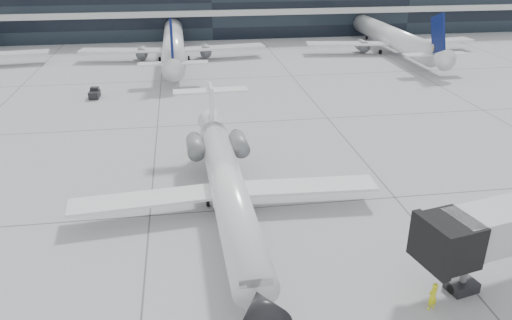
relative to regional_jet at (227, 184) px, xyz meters
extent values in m
plane|color=#97979A|center=(3.93, 0.20, -2.35)|extent=(220.00, 220.00, 0.00)
cube|color=black|center=(3.93, 82.20, 2.65)|extent=(170.00, 22.00, 10.00)
cylinder|color=white|center=(0.02, -0.87, -0.07)|extent=(3.27, 23.87, 2.68)
cone|color=black|center=(0.35, -14.15, -0.07)|extent=(2.75, 2.84, 2.68)
cone|color=white|center=(-0.32, 12.62, 0.22)|extent=(2.62, 3.24, 2.54)
cube|color=white|center=(-6.45, -0.04, -0.77)|extent=(11.11, 3.60, 0.22)
cube|color=white|center=(6.44, 0.29, -0.77)|extent=(11.02, 3.07, 0.22)
cylinder|color=slate|center=(-2.16, 7.22, 0.32)|extent=(1.57, 3.41, 1.49)
cylinder|color=slate|center=(1.80, 7.32, 0.32)|extent=(1.57, 3.41, 1.49)
cube|color=white|center=(-0.30, 12.03, 2.31)|extent=(0.34, 2.59, 4.46)
cube|color=white|center=(-0.31, 12.42, 3.89)|extent=(7.18, 1.76, 0.16)
cylinder|color=black|center=(0.26, -10.29, -2.08)|extent=(0.19, 0.56, 0.56)
cylinder|color=black|center=(-1.52, 1.08, -2.04)|extent=(0.25, 0.64, 0.63)
cylinder|color=black|center=(1.46, 1.15, -2.04)|extent=(0.25, 0.64, 0.63)
cube|color=black|center=(11.58, -12.05, 1.63)|extent=(3.07, 3.50, 2.66)
cylinder|color=slate|center=(13.15, -11.70, -1.03)|extent=(0.42, 0.42, 2.66)
cube|color=black|center=(13.15, -11.70, -2.02)|extent=(1.96, 1.67, 0.66)
imported|color=#F5F91A|center=(10.53, -13.00, -1.45)|extent=(0.76, 0.61, 1.81)
cone|color=#F1480C|center=(-1.07, 11.86, -2.08)|extent=(0.36, 0.36, 0.56)
cube|color=#F1480C|center=(-1.07, 11.86, -2.34)|extent=(0.39, 0.39, 0.03)
cube|color=black|center=(-14.66, 32.73, -1.82)|extent=(1.36, 2.19, 0.87)
cube|color=black|center=(-14.64, 33.22, -1.24)|extent=(1.10, 0.92, 0.48)
cylinder|color=black|center=(-15.16, 33.53, -2.14)|extent=(0.19, 0.43, 0.43)
cylinder|color=black|center=(-14.10, 33.48, -2.14)|extent=(0.19, 0.43, 0.43)
cylinder|color=black|center=(-15.23, 31.98, -2.14)|extent=(0.19, 0.43, 0.43)
cylinder|color=black|center=(-14.17, 31.94, -2.14)|extent=(0.19, 0.43, 0.43)
camera|label=1|loc=(-2.94, -34.13, 17.41)|focal=35.00mm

